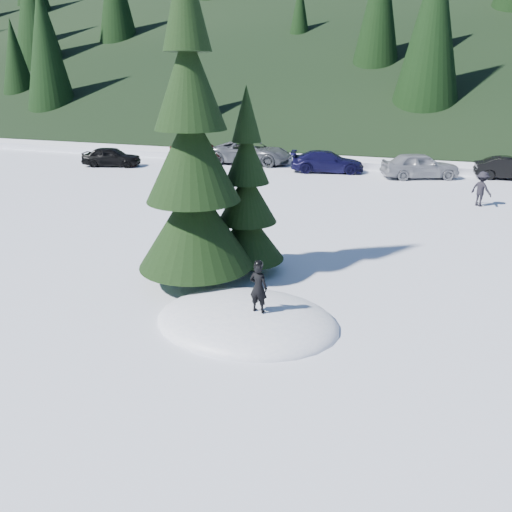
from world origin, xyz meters
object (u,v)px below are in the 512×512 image
(child_skier, at_px, (258,288))
(car_5, at_px, (510,168))
(car_4, at_px, (420,165))
(car_2, at_px, (251,152))
(car_3, at_px, (327,162))
(spruce_short, at_px, (247,203))
(car_0, at_px, (111,157))
(spruce_tall, at_px, (192,167))
(car_1, at_px, (199,152))
(adult_2, at_px, (482,189))

(child_skier, xyz_separation_m, car_5, (7.47, 21.99, -0.44))
(car_4, xyz_separation_m, car_5, (4.89, 1.42, -0.11))
(car_2, xyz_separation_m, car_3, (5.53, -1.35, -0.13))
(spruce_short, distance_m, car_0, 20.98)
(spruce_tall, distance_m, car_3, 18.83)
(car_1, bearing_deg, car_2, -75.18)
(child_skier, bearing_deg, car_0, -40.83)
(spruce_tall, bearing_deg, car_1, 115.77)
(child_skier, distance_m, car_4, 20.73)
(adult_2, relative_size, car_1, 0.38)
(car_2, height_order, car_5, car_2)
(child_skier, distance_m, car_0, 24.51)
(adult_2, xyz_separation_m, car_2, (-13.92, 7.45, -0.01))
(car_2, relative_size, car_4, 1.28)
(spruce_tall, distance_m, car_4, 19.39)
(spruce_tall, relative_size, car_4, 1.98)
(car_0, height_order, car_1, car_1)
(spruce_tall, height_order, child_skier, spruce_tall)
(car_1, height_order, car_5, car_1)
(spruce_short, relative_size, car_1, 1.30)
(car_4, height_order, car_5, car_4)
(adult_2, height_order, car_4, adult_2)
(child_skier, relative_size, car_4, 0.27)
(car_2, bearing_deg, car_0, 114.18)
(car_1, relative_size, car_5, 1.08)
(car_1, distance_m, car_5, 19.55)
(spruce_tall, xyz_separation_m, car_4, (5.16, 18.51, -2.58))
(car_3, bearing_deg, car_2, 64.64)
(car_1, xyz_separation_m, car_4, (14.66, -1.15, 0.06))
(spruce_short, distance_m, car_1, 21.11)
(car_4, bearing_deg, car_3, 66.56)
(adult_2, relative_size, car_2, 0.28)
(car_4, bearing_deg, spruce_tall, 142.26)
(spruce_short, distance_m, child_skier, 3.94)
(car_0, distance_m, car_1, 5.89)
(spruce_tall, xyz_separation_m, child_skier, (2.59, -2.06, -2.25))
(spruce_tall, xyz_separation_m, adult_2, (8.10, 12.54, -2.53))
(adult_2, bearing_deg, spruce_short, 97.84)
(car_1, distance_m, car_2, 3.69)
(car_2, distance_m, car_5, 15.88)
(child_skier, height_order, car_0, child_skier)
(car_5, bearing_deg, car_1, 85.71)
(car_4, bearing_deg, car_1, 63.37)
(car_0, bearing_deg, car_5, -95.17)
(spruce_short, height_order, car_0, spruce_short)
(car_3, bearing_deg, child_skier, 176.27)
(car_0, height_order, car_5, car_0)
(car_1, xyz_separation_m, car_5, (19.55, 0.28, -0.05))
(child_skier, distance_m, adult_2, 15.61)
(car_0, relative_size, car_5, 0.98)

